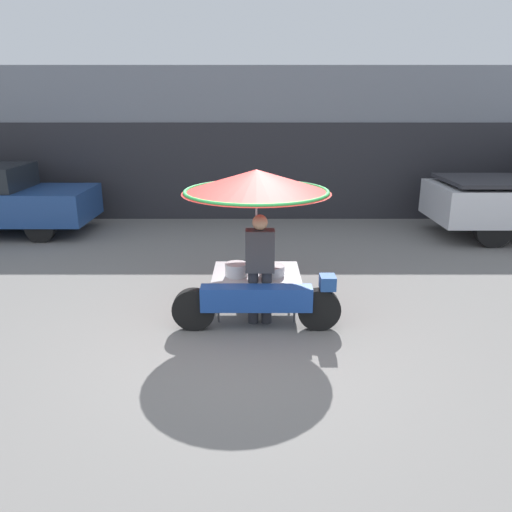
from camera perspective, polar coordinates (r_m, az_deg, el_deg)
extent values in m
plane|color=slate|center=(6.41, -1.03, -9.63)|extent=(36.00, 36.00, 0.00)
cube|color=gray|center=(13.66, -0.52, 12.91)|extent=(28.00, 2.00, 3.72)
cube|color=#28282D|center=(12.71, -0.54, 9.58)|extent=(23.80, 0.06, 2.40)
cylinder|color=black|center=(6.64, 7.17, -6.07)|extent=(0.57, 0.14, 0.57)
cylinder|color=black|center=(6.64, -7.16, -6.07)|extent=(0.57, 0.14, 0.57)
cube|color=#1E479E|center=(6.53, 0.00, -4.83)|extent=(1.45, 0.24, 0.32)
cube|color=#234C93|center=(6.51, 8.14, -2.99)|extent=(0.20, 0.24, 0.18)
cylinder|color=black|center=(7.45, 0.00, -3.53)|extent=(0.51, 0.14, 0.51)
cylinder|color=#515156|center=(6.81, 4.39, -5.35)|extent=(0.03, 0.03, 0.57)
cylinder|color=#515156|center=(7.57, 3.94, -2.98)|extent=(0.03, 0.03, 0.57)
cylinder|color=#515156|center=(6.81, -4.39, -5.35)|extent=(0.03, 0.03, 0.57)
cylinder|color=#515156|center=(7.57, -3.94, -2.99)|extent=(0.03, 0.03, 0.57)
cube|color=#B2B2B7|center=(7.07, 0.00, -1.89)|extent=(1.22, 0.96, 0.02)
cylinder|color=#B2B2B7|center=(6.90, 0.00, 2.61)|extent=(0.03, 0.03, 1.13)
cone|color=red|center=(6.75, 0.00, 8.55)|extent=(2.03, 2.03, 0.31)
torus|color=green|center=(6.78, 0.00, 7.40)|extent=(1.97, 1.97, 0.05)
cylinder|color=silver|center=(6.88, -2.29, -1.57)|extent=(0.31, 0.31, 0.18)
cylinder|color=#B7B7BC|center=(6.91, 1.77, -1.65)|extent=(0.35, 0.35, 0.14)
cylinder|color=#2D2D33|center=(6.75, -0.36, -4.71)|extent=(0.14, 0.14, 0.75)
cylinder|color=#2D2D33|center=(6.75, 1.17, -4.71)|extent=(0.14, 0.14, 0.75)
cube|color=#38383D|center=(6.53, 0.41, 0.61)|extent=(0.38, 0.22, 0.56)
sphere|color=tan|center=(6.43, 0.42, 3.86)|extent=(0.20, 0.20, 0.20)
cylinder|color=black|center=(11.64, -23.46, 2.98)|extent=(0.63, 0.20, 0.63)
cylinder|color=black|center=(13.01, -20.91, 4.66)|extent=(0.63, 0.20, 0.63)
cylinder|color=black|center=(11.40, 25.44, 2.83)|extent=(0.77, 0.24, 0.77)
cylinder|color=black|center=(12.87, 22.41, 4.69)|extent=(0.77, 0.24, 0.77)
cube|color=#2D2D33|center=(12.19, 26.48, 7.74)|extent=(2.57, 1.87, 0.08)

